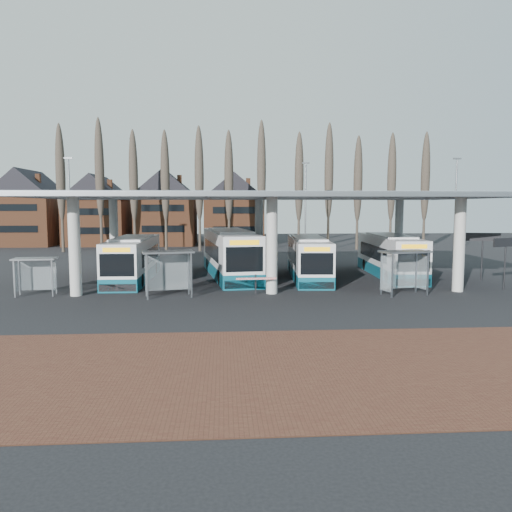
{
  "coord_description": "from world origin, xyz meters",
  "views": [
    {
      "loc": [
        -3.03,
        -28.22,
        5.46
      ],
      "look_at": [
        -0.69,
        7.0,
        1.91
      ],
      "focal_mm": 35.0,
      "sensor_mm": 36.0,
      "label": 1
    }
  ],
  "objects": [
    {
      "name": "poplar_row",
      "position": [
        0.0,
        33.0,
        8.78
      ],
      "size": [
        45.1,
        1.1,
        14.5
      ],
      "color": "#473D33",
      "rests_on": "ground"
    },
    {
      "name": "info_sign_0",
      "position": [
        15.41,
        3.07,
        2.84
      ],
      "size": [
        2.15,
        0.98,
        3.38
      ],
      "rotation": [
        0.0,
        0.0,
        0.39
      ],
      "color": "black",
      "rests_on": "ground"
    },
    {
      "name": "barrier",
      "position": [
        -1.03,
        1.86,
        0.96
      ],
      "size": [
        2.47,
        0.71,
        1.23
      ],
      "rotation": [
        0.0,
        0.0,
        0.04
      ],
      "color": "black",
      "rests_on": "ground"
    },
    {
      "name": "station_canopy",
      "position": [
        0.0,
        8.0,
        5.68
      ],
      "size": [
        32.0,
        16.0,
        6.34
      ],
      "color": "beige",
      "rests_on": "ground"
    },
    {
      "name": "lamp_post_b",
      "position": [
        6.0,
        26.0,
        5.34
      ],
      "size": [
        0.8,
        0.16,
        10.17
      ],
      "color": "slate",
      "rests_on": "ground"
    },
    {
      "name": "bus_0",
      "position": [
        -9.67,
        9.05,
        1.51
      ],
      "size": [
        2.49,
        11.52,
        3.2
      ],
      "rotation": [
        0.0,
        0.0,
        0.0
      ],
      "color": "white",
      "rests_on": "ground"
    },
    {
      "name": "shelter_2",
      "position": [
        8.05,
        1.57,
        1.99
      ],
      "size": [
        3.21,
        2.15,
        2.73
      ],
      "rotation": [
        0.0,
        0.0,
        0.25
      ],
      "color": "gray",
      "rests_on": "ground"
    },
    {
      "name": "townhouse_row",
      "position": [
        -15.75,
        44.0,
        5.94
      ],
      "size": [
        36.8,
        10.3,
        12.25
      ],
      "color": "brown",
      "rests_on": "ground"
    },
    {
      "name": "shelter_0",
      "position": [
        -14.45,
        2.78,
        1.69
      ],
      "size": [
        2.61,
        1.49,
        2.32
      ],
      "rotation": [
        0.0,
        0.0,
        0.1
      ],
      "color": "gray",
      "rests_on": "ground"
    },
    {
      "name": "bus_2",
      "position": [
        3.42,
        9.08,
        1.48
      ],
      "size": [
        3.22,
        11.47,
        3.15
      ],
      "rotation": [
        0.0,
        0.0,
        -0.07
      ],
      "color": "white",
      "rests_on": "ground"
    },
    {
      "name": "lamp_post_a",
      "position": [
        -18.0,
        22.0,
        5.34
      ],
      "size": [
        0.8,
        0.16,
        10.17
      ],
      "color": "slate",
      "rests_on": "ground"
    },
    {
      "name": "ground",
      "position": [
        0.0,
        0.0,
        0.0
      ],
      "size": [
        140.0,
        140.0,
        0.0
      ],
      "primitive_type": "plane",
      "color": "black",
      "rests_on": "ground"
    },
    {
      "name": "bus_3",
      "position": [
        10.06,
        10.08,
        1.53
      ],
      "size": [
        3.13,
        11.78,
        3.24
      ],
      "rotation": [
        0.0,
        0.0,
        -0.06
      ],
      "color": "white",
      "rests_on": "ground"
    },
    {
      "name": "lamp_post_c",
      "position": [
        20.0,
        20.0,
        5.34
      ],
      "size": [
        0.8,
        0.16,
        10.17
      ],
      "color": "slate",
      "rests_on": "ground"
    },
    {
      "name": "info_sign_1",
      "position": [
        15.78,
        6.65,
        2.96
      ],
      "size": [
        2.31,
        0.79,
        3.53
      ],
      "rotation": [
        0.0,
        0.0,
        -0.29
      ],
      "color": "black",
      "rests_on": "ground"
    },
    {
      "name": "bus_1",
      "position": [
        -2.52,
        10.39,
        1.72
      ],
      "size": [
        4.5,
        13.36,
        3.64
      ],
      "rotation": [
        0.0,
        0.0,
        0.13
      ],
      "color": "white",
      "rests_on": "ground"
    },
    {
      "name": "shelter_1",
      "position": [
        -6.34,
        1.83,
        2.03
      ],
      "size": [
        3.24,
        2.08,
        2.79
      ],
      "rotation": [
        0.0,
        0.0,
        0.2
      ],
      "color": "gray",
      "rests_on": "ground"
    },
    {
      "name": "brick_strip",
      "position": [
        0.0,
        -12.0,
        0.01
      ],
      "size": [
        70.0,
        10.0,
        0.03
      ],
      "primitive_type": "cube",
      "color": "brown",
      "rests_on": "ground"
    }
  ]
}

